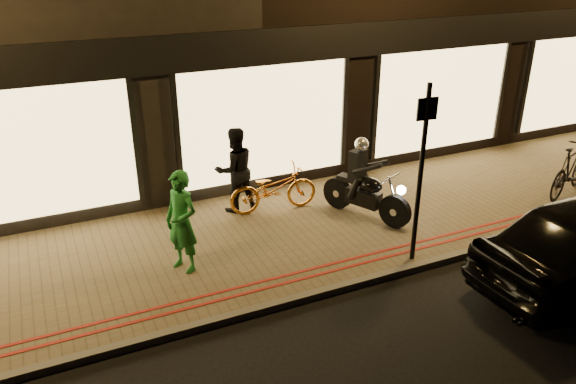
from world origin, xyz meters
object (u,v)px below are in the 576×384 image
(bicycle_gold, at_px, (273,189))
(person_green, at_px, (182,222))
(sign_post, at_px, (421,166))
(motorcycle, at_px, (365,187))

(bicycle_gold, height_order, person_green, person_green)
(sign_post, distance_m, person_green, 3.89)
(motorcycle, xyz_separation_m, person_green, (-3.66, -0.41, 0.24))
(sign_post, bearing_deg, bicycle_gold, 117.23)
(motorcycle, height_order, person_green, person_green)
(bicycle_gold, distance_m, person_green, 2.62)
(sign_post, height_order, person_green, sign_post)
(motorcycle, xyz_separation_m, bicycle_gold, (-1.48, 0.99, -0.15))
(sign_post, height_order, bicycle_gold, sign_post)
(bicycle_gold, bearing_deg, sign_post, -147.05)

